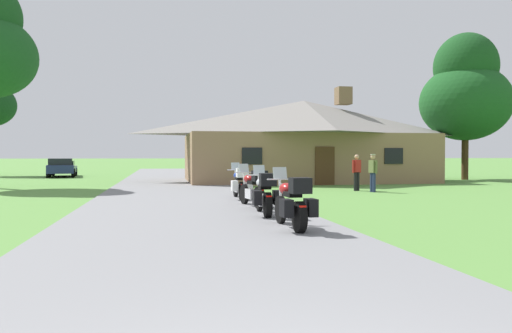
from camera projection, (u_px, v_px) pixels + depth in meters
ground_plane at (179, 192)px, 22.30m from camera, size 500.00×500.00×0.00m
asphalt_driveway at (181, 195)px, 20.33m from camera, size 6.40×80.00×0.06m
motorcycle_red_nearest_to_camera at (293, 204)px, 10.68m from camera, size 0.74×2.08×1.30m
motorcycle_silver_second_in_row at (265, 194)px, 13.18m from camera, size 0.76×2.08×1.30m
motorcycle_red_third_in_row at (253, 188)px, 15.45m from camera, size 0.76×2.08×1.30m
motorcycle_blue_farthest_in_row at (240, 184)px, 18.16m from camera, size 0.72×2.08×1.30m
stone_lodge at (304, 140)px, 31.63m from camera, size 15.30×8.74×5.96m
bystander_red_shirt_near_lodge at (357, 171)px, 23.16m from camera, size 0.50×0.36×1.67m
bystander_olive_shirt_beside_signpost at (373, 171)px, 22.30m from camera, size 0.30×0.54×1.69m
tree_right_of_lodge at (466, 92)px, 33.65m from camera, size 5.96×5.96×9.77m
parked_navy_suv_far_left at (61, 167)px, 37.82m from camera, size 2.54×4.83×1.40m
parked_navy_sedan_far_left at (63, 168)px, 39.11m from camera, size 2.25×4.36×1.20m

